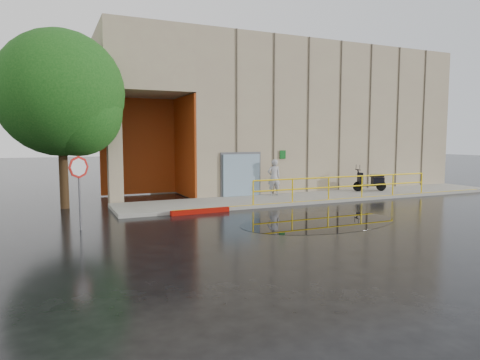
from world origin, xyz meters
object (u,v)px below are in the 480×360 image
at_px(scooter, 370,176).
at_px(stop_sign, 79,176).
at_px(tree_near, 65,98).
at_px(red_curb, 201,211).
at_px(person, 274,177).

relative_size(scooter, stop_sign, 0.78).
bearing_deg(stop_sign, tree_near, 82.39).
relative_size(scooter, red_curb, 0.77).
distance_m(person, tree_near, 9.92).
xyz_separation_m(person, red_curb, (-4.63, -2.57, -0.94)).
bearing_deg(red_curb, tree_near, 143.43).
height_order(scooter, stop_sign, stop_sign).
xyz_separation_m(person, tree_near, (-9.24, 0.85, 3.50)).
height_order(scooter, red_curb, scooter).
xyz_separation_m(scooter, stop_sign, (-14.50, -3.28, 0.79)).
bearing_deg(stop_sign, scooter, 3.35).
bearing_deg(tree_near, person, -5.23).
bearing_deg(scooter, red_curb, -153.63).
xyz_separation_m(scooter, tree_near, (-14.65, 1.46, 3.58)).
bearing_deg(scooter, person, -171.12).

